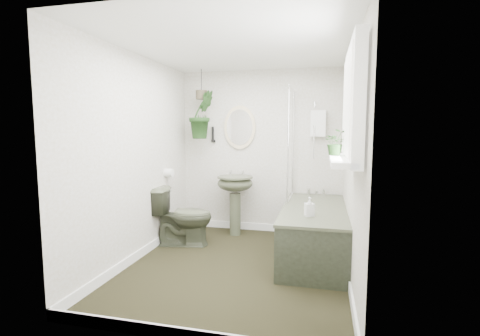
# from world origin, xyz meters

# --- Properties ---
(floor) EXTENTS (2.30, 2.80, 0.02)m
(floor) POSITION_xyz_m (0.00, 0.00, -0.01)
(floor) COLOR black
(floor) RESTS_ON ground
(ceiling) EXTENTS (2.30, 2.80, 0.02)m
(ceiling) POSITION_xyz_m (0.00, 0.00, 2.31)
(ceiling) COLOR white
(ceiling) RESTS_ON ground
(wall_back) EXTENTS (2.30, 0.02, 2.30)m
(wall_back) POSITION_xyz_m (0.00, 1.41, 1.15)
(wall_back) COLOR silver
(wall_back) RESTS_ON ground
(wall_front) EXTENTS (2.30, 0.02, 2.30)m
(wall_front) POSITION_xyz_m (0.00, -1.41, 1.15)
(wall_front) COLOR silver
(wall_front) RESTS_ON ground
(wall_left) EXTENTS (0.02, 2.80, 2.30)m
(wall_left) POSITION_xyz_m (-1.16, 0.00, 1.15)
(wall_left) COLOR silver
(wall_left) RESTS_ON ground
(wall_right) EXTENTS (0.02, 2.80, 2.30)m
(wall_right) POSITION_xyz_m (1.16, 0.00, 1.15)
(wall_right) COLOR silver
(wall_right) RESTS_ON ground
(skirting) EXTENTS (2.30, 2.80, 0.10)m
(skirting) POSITION_xyz_m (0.00, 0.00, 0.05)
(skirting) COLOR white
(skirting) RESTS_ON floor
(bathtub) EXTENTS (0.72, 1.72, 0.58)m
(bathtub) POSITION_xyz_m (0.80, 0.50, 0.29)
(bathtub) COLOR #434935
(bathtub) RESTS_ON floor
(bath_screen) EXTENTS (0.04, 0.72, 1.40)m
(bath_screen) POSITION_xyz_m (0.47, 0.99, 1.28)
(bath_screen) COLOR silver
(bath_screen) RESTS_ON bathtub
(shower_box) EXTENTS (0.20, 0.10, 0.35)m
(shower_box) POSITION_xyz_m (0.80, 1.34, 1.55)
(shower_box) COLOR white
(shower_box) RESTS_ON wall_back
(oval_mirror) EXTENTS (0.46, 0.03, 0.62)m
(oval_mirror) POSITION_xyz_m (-0.30, 1.37, 1.50)
(oval_mirror) COLOR beige
(oval_mirror) RESTS_ON wall_back
(wall_sconce) EXTENTS (0.04, 0.04, 0.22)m
(wall_sconce) POSITION_xyz_m (-0.70, 1.36, 1.40)
(wall_sconce) COLOR black
(wall_sconce) RESTS_ON wall_back
(toilet_roll_holder) EXTENTS (0.11, 0.11, 0.11)m
(toilet_roll_holder) POSITION_xyz_m (-1.10, 0.70, 0.90)
(toilet_roll_holder) COLOR white
(toilet_roll_holder) RESTS_ON wall_left
(window_recess) EXTENTS (0.08, 1.00, 0.90)m
(window_recess) POSITION_xyz_m (1.09, -0.70, 1.65)
(window_recess) COLOR white
(window_recess) RESTS_ON wall_right
(window_sill) EXTENTS (0.18, 1.00, 0.04)m
(window_sill) POSITION_xyz_m (1.02, -0.70, 1.23)
(window_sill) COLOR white
(window_sill) RESTS_ON wall_right
(window_blinds) EXTENTS (0.01, 0.86, 0.76)m
(window_blinds) POSITION_xyz_m (1.04, -0.70, 1.65)
(window_blinds) COLOR white
(window_blinds) RESTS_ON wall_right
(toilet) EXTENTS (0.79, 0.54, 0.74)m
(toilet) POSITION_xyz_m (-0.84, 0.54, 0.37)
(toilet) COLOR #434935
(toilet) RESTS_ON floor
(pedestal_sink) EXTENTS (0.58, 0.53, 0.83)m
(pedestal_sink) POSITION_xyz_m (-0.30, 1.10, 0.42)
(pedestal_sink) COLOR #434935
(pedestal_sink) RESTS_ON floor
(sill_plant) EXTENTS (0.21, 0.19, 0.22)m
(sill_plant) POSITION_xyz_m (0.98, -0.50, 1.36)
(sill_plant) COLOR black
(sill_plant) RESTS_ON window_sill
(hanging_plant) EXTENTS (0.46, 0.47, 0.67)m
(hanging_plant) POSITION_xyz_m (-0.79, 1.14, 1.67)
(hanging_plant) COLOR black
(hanging_plant) RESTS_ON ceiling
(soap_bottle) EXTENTS (0.11, 0.11, 0.20)m
(soap_bottle) POSITION_xyz_m (0.75, 0.07, 0.68)
(soap_bottle) COLOR #292424
(soap_bottle) RESTS_ON bathtub
(hanging_pot) EXTENTS (0.16, 0.16, 0.12)m
(hanging_pot) POSITION_xyz_m (-0.79, 1.14, 1.95)
(hanging_pot) COLOR #453C2C
(hanging_pot) RESTS_ON ceiling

